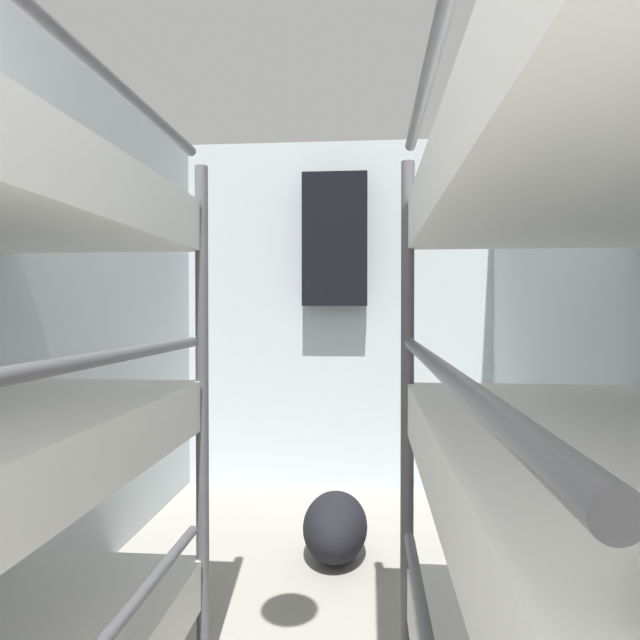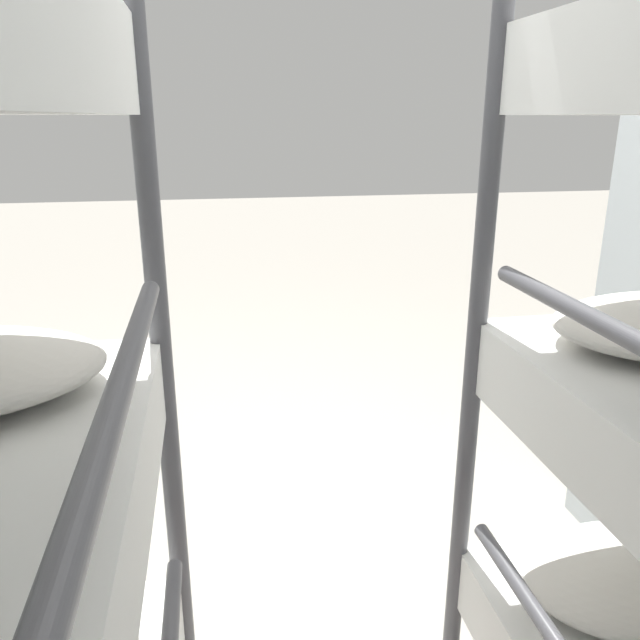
{
  "view_description": "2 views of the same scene",
  "coord_description": "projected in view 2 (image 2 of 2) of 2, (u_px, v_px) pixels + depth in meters",
  "views": [
    {
      "loc": [
        0.22,
        0.38,
        1.25
      ],
      "look_at": [
        -0.03,
        3.32,
        1.2
      ],
      "focal_mm": 32.0,
      "sensor_mm": 36.0,
      "label": 1
    },
    {
      "loc": [
        0.23,
        1.82,
        1.45
      ],
      "look_at": [
        -0.01,
        0.46,
        0.99
      ],
      "focal_mm": 35.0,
      "sensor_mm": 36.0,
      "label": 2
    }
  ],
  "objects": [
    {
      "name": "ground_plane",
      "position": [
        295.0,
        548.0,
        2.2
      ],
      "size": [
        20.0,
        20.0,
        0.0
      ],
      "primitive_type": "plane",
      "color": "gray"
    }
  ]
}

